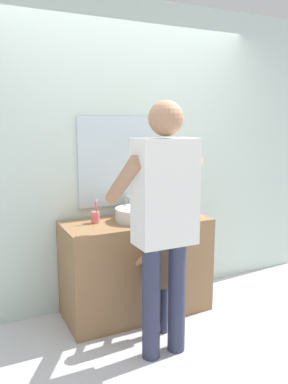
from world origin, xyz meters
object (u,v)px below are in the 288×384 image
(toothbrush_cup, at_px, (95,217))
(adult_parent, at_px, (164,208))
(child_toddler, at_px, (158,272))
(soap_bottle, at_px, (169,207))

(toothbrush_cup, relative_size, adult_parent, 0.12)
(adult_parent, bearing_deg, child_toddler, 69.98)
(toothbrush_cup, distance_m, adult_parent, 0.77)
(toothbrush_cup, height_order, child_toddler, toothbrush_cup)
(toothbrush_cup, bearing_deg, soap_bottle, 0.68)
(soap_bottle, xyz_separation_m, adult_parent, (-0.44, -0.70, 0.18))
(child_toddler, bearing_deg, adult_parent, -110.02)
(child_toddler, bearing_deg, soap_bottle, 53.04)
(toothbrush_cup, bearing_deg, child_toddler, -53.49)
(soap_bottle, distance_m, adult_parent, 0.85)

